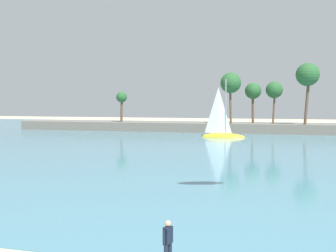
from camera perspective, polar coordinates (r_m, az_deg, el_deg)
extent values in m
cube|color=teal|center=(62.90, 8.02, -1.65)|extent=(220.00, 99.72, 0.06)
cube|color=slate|center=(72.61, 8.87, -0.27)|extent=(85.27, 6.00, 1.80)
cylinder|color=brown|center=(70.89, 9.41, 3.41)|extent=(0.63, 0.49, 7.55)
sphere|color=#285B2D|center=(70.98, 9.44, 6.45)|extent=(3.81, 3.81, 3.81)
cylinder|color=brown|center=(73.65, 12.68, 2.82)|extent=(0.60, 0.50, 6.11)
sphere|color=#285B2D|center=(73.67, 12.72, 5.19)|extent=(3.07, 3.07, 3.07)
cylinder|color=brown|center=(76.56, -7.01, 2.49)|extent=(0.72, 0.68, 5.04)
sphere|color=#285B2D|center=(76.56, -7.02, 4.36)|extent=(2.18, 2.18, 2.18)
cylinder|color=brown|center=(70.97, 20.25, 3.75)|extent=(1.01, 0.59, 8.83)
sphere|color=#285B2D|center=(71.13, 20.33, 7.30)|extent=(4.06, 4.06, 4.06)
cylinder|color=brown|center=(73.06, 15.70, 2.82)|extent=(0.63, 0.74, 6.27)
sphere|color=#285B2D|center=(73.10, 15.74, 5.27)|extent=(3.12, 3.12, 3.12)
cube|color=#141E33|center=(13.57, -0.01, -16.11)|extent=(0.31, 0.39, 0.58)
sphere|color=tan|center=(13.43, -0.01, -14.47)|extent=(0.21, 0.21, 0.21)
cylinder|color=#141E33|center=(13.76, 0.58, -16.01)|extent=(0.09, 0.09, 0.50)
cylinder|color=#141E33|center=(13.41, -0.62, -16.54)|extent=(0.09, 0.09, 0.50)
ellipsoid|color=yellow|center=(62.09, 8.33, -1.69)|extent=(7.02, 2.25, 1.40)
cylinder|color=gray|center=(61.80, 8.69, 2.98)|extent=(0.21, 0.21, 8.72)
pyramid|color=white|center=(61.96, 7.60, 2.38)|extent=(3.14, 0.28, 7.41)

